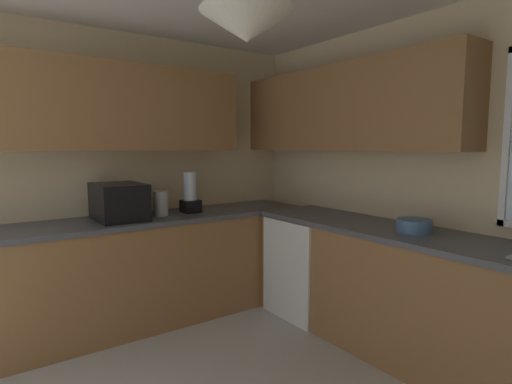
% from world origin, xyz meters
% --- Properties ---
extents(room_shell, '(4.06, 3.51, 2.51)m').
position_xyz_m(room_shell, '(-0.38, 0.49, 1.70)').
color(room_shell, beige).
rests_on(room_shell, ground_plane).
extents(counter_run_left, '(0.65, 3.12, 0.90)m').
position_xyz_m(counter_run_left, '(-1.66, 0.00, 0.45)').
color(counter_run_left, olive).
rests_on(counter_run_left, ground_plane).
extents(counter_run_back, '(3.15, 0.65, 0.90)m').
position_xyz_m(counter_run_back, '(0.21, 1.39, 0.45)').
color(counter_run_back, olive).
rests_on(counter_run_back, ground_plane).
extents(dishwasher, '(0.60, 0.60, 0.86)m').
position_xyz_m(dishwasher, '(-1.00, 1.36, 0.43)').
color(dishwasher, white).
rests_on(dishwasher, ground_plane).
extents(microwave, '(0.48, 0.36, 0.29)m').
position_xyz_m(microwave, '(-1.66, -0.12, 1.05)').
color(microwave, black).
rests_on(microwave, counter_run_left).
extents(kettle, '(0.13, 0.13, 0.21)m').
position_xyz_m(kettle, '(-1.64, 0.23, 1.01)').
color(kettle, '#B7B7BC').
rests_on(kettle, counter_run_left).
extents(bowl, '(0.24, 0.24, 0.09)m').
position_xyz_m(bowl, '(-0.01, 1.39, 0.95)').
color(bowl, '#4C7099').
rests_on(bowl, counter_run_back).
extents(blender_appliance, '(0.15, 0.15, 0.36)m').
position_xyz_m(blender_appliance, '(-1.66, 0.51, 1.06)').
color(blender_appliance, black).
rests_on(blender_appliance, counter_run_left).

